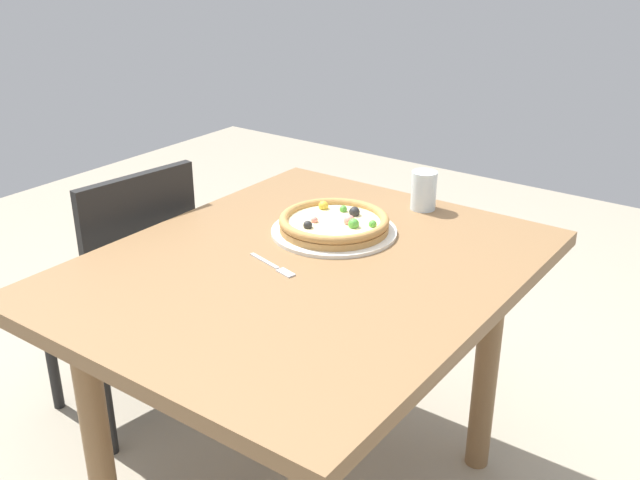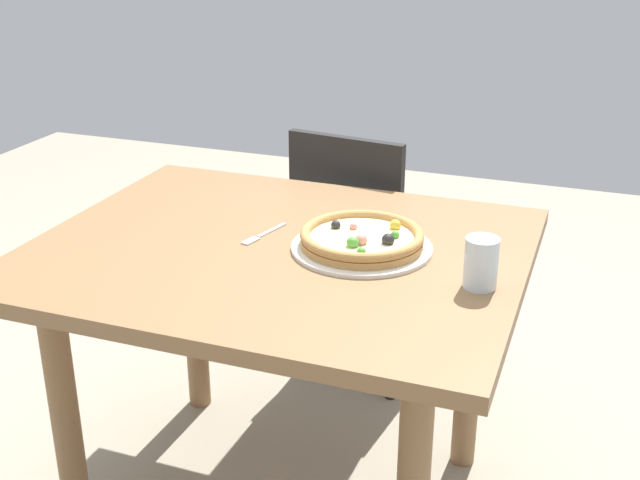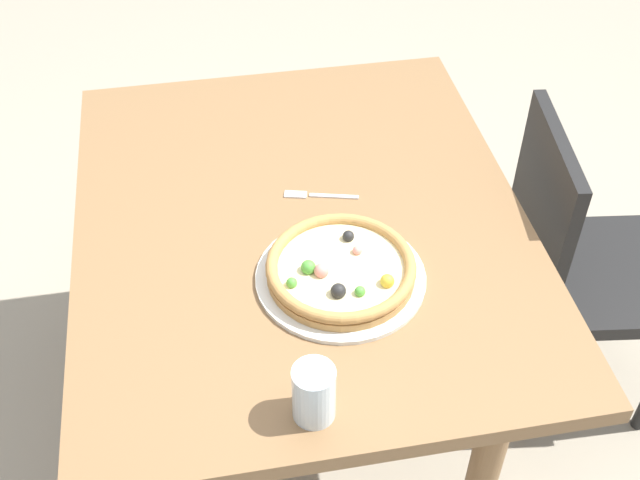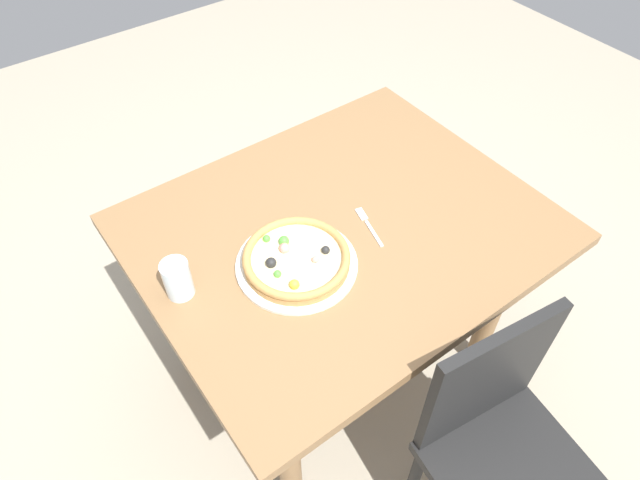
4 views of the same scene
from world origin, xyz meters
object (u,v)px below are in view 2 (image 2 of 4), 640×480
Objects in this scene: fork at (262,235)px; drinking_glass at (481,263)px; dining_table at (280,287)px; plate at (362,248)px; pizza at (362,238)px; chair_near at (360,244)px.

drinking_glass is at bearing 94.29° from fork.
drinking_glass reaches higher than dining_table.
plate reaches higher than dining_table.
dining_table is 0.25m from pizza.
plate is 0.26m from fork.
drinking_glass reaches higher than plate.
chair_near is at bearing -89.27° from dining_table.
chair_near is 0.75m from pizza.
drinking_glass reaches higher than fork.
dining_table is at bearing 13.70° from pizza.
chair_near is 0.71m from fork.
pizza is 2.62× the size of drinking_glass.
drinking_glass reaches higher than pizza.
fork is 0.58m from drinking_glass.
plate is at bearing -29.06° from pizza.
pizza is at bearing -64.70° from chair_near.
fork reaches higher than dining_table.
fork is at bearing -33.26° from dining_table.
drinking_glass is (-0.51, 0.76, 0.33)m from chair_near.
dining_table is at bearing 13.86° from plate.
dining_table is 0.53m from drinking_glass.
pizza reaches higher than plate.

